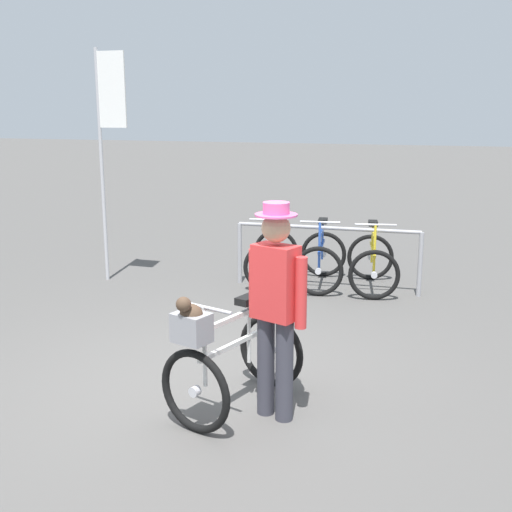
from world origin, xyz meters
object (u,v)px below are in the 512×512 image
(banner_flag, at_px, (108,122))
(person_with_featured_bike, at_px, (276,303))
(racked_bike_yellow, at_px, (372,263))
(racked_bike_white, at_px, (272,257))
(featured_bicycle, at_px, (226,356))
(racked_bike_blue, at_px, (321,260))

(banner_flag, bearing_deg, person_with_featured_bike, -44.59)
(racked_bike_yellow, height_order, person_with_featured_bike, person_with_featured_bike)
(banner_flag, bearing_deg, racked_bike_white, 15.60)
(racked_bike_white, xyz_separation_m, person_with_featured_bike, (1.19, -3.90, 0.58))
(featured_bicycle, xyz_separation_m, person_with_featured_bike, (0.39, 0.06, 0.46))
(racked_bike_blue, xyz_separation_m, person_with_featured_bike, (0.49, -3.93, 0.58))
(featured_bicycle, xyz_separation_m, banner_flag, (-2.96, 3.36, 1.74))
(racked_bike_white, relative_size, featured_bicycle, 0.95)
(racked_bike_yellow, xyz_separation_m, featured_bicycle, (-0.60, -4.02, 0.12))
(racked_bike_yellow, relative_size, person_with_featured_bike, 0.69)
(racked_bike_yellow, height_order, banner_flag, banner_flag)
(person_with_featured_bike, bearing_deg, racked_bike_blue, 97.05)
(racked_bike_white, height_order, person_with_featured_bike, person_with_featured_bike)
(racked_bike_yellow, relative_size, featured_bicycle, 0.95)
(racked_bike_yellow, bearing_deg, person_with_featured_bike, -93.10)
(racked_bike_white, distance_m, banner_flag, 2.92)
(racked_bike_blue, relative_size, banner_flag, 0.37)
(banner_flag, bearing_deg, featured_bicycle, -48.65)
(racked_bike_blue, bearing_deg, featured_bicycle, -88.58)
(person_with_featured_bike, xyz_separation_m, banner_flag, (-3.35, 3.30, 1.28))
(racked_bike_yellow, height_order, featured_bicycle, featured_bicycle)
(featured_bicycle, height_order, banner_flag, banner_flag)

